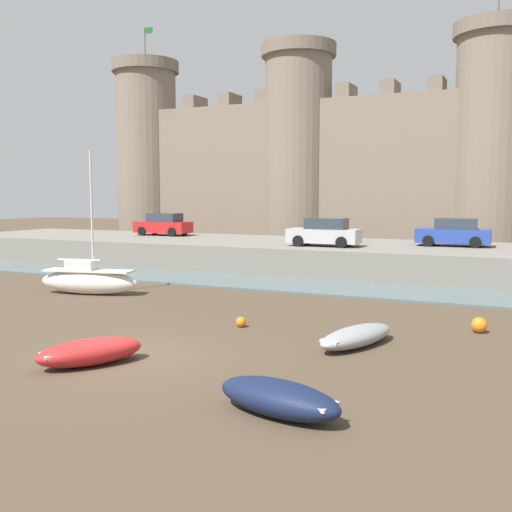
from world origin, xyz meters
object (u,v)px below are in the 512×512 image
Objects in this scene: rowboat_midflat_right at (278,397)px; car_quay_centre_east at (454,233)px; mooring_buoy_off_centre at (241,322)px; car_quay_centre_west at (325,233)px; mooring_buoy_near_shore at (479,325)px; sailboat_midflat_left at (88,280)px; car_quay_west at (164,225)px; rowboat_midflat_centre at (90,351)px; rowboat_near_channel_left at (357,336)px.

car_quay_centre_east is at bearing 88.71° from rowboat_midflat_right.
car_quay_centre_west is at bearing 97.10° from mooring_buoy_off_centre.
car_quay_centre_west reaches higher than mooring_buoy_off_centre.
car_quay_centre_east is at bearing 99.81° from mooring_buoy_near_shore.
car_quay_centre_west is at bearing 56.14° from sailboat_midflat_left.
rowboat_midflat_right is at bearing -52.35° from car_quay_west.
mooring_buoy_near_shore is 28.02m from car_quay_west.
car_quay_centre_west is at bearing 90.47° from rowboat_midflat_centre.
mooring_buoy_off_centre is at bearing -50.20° from car_quay_west.
mooring_buoy_near_shore is at bearing -34.74° from car_quay_west.
rowboat_midflat_centre is at bearing -140.29° from rowboat_near_channel_left.
sailboat_midflat_left reaches higher than mooring_buoy_near_shore.
car_quay_centre_west is at bearing -155.46° from car_quay_centre_east.
rowboat_near_channel_left reaches higher than mooring_buoy_off_centre.
car_quay_centre_east is (0.62, 18.58, 2.07)m from rowboat_near_channel_left.
rowboat_midflat_centre is 0.99× the size of rowboat_midflat_right.
mooring_buoy_near_shore is 0.13× the size of car_quay_centre_east.
car_quay_centre_east is (14.39, 14.44, 1.72)m from sailboat_midflat_left.
rowboat_midflat_centre is 8.48× the size of mooring_buoy_off_centre.
rowboat_near_channel_left is 18.70m from car_quay_centre_east.
rowboat_midflat_right is at bearing -108.09° from mooring_buoy_near_shore.
rowboat_midflat_centre reaches higher than rowboat_near_channel_left.
car_quay_centre_east is at bearing 74.37° from mooring_buoy_off_centre.
car_quay_west reaches higher than rowboat_midflat_right.
sailboat_midflat_left is at bearing 143.01° from rowboat_midflat_right.
mooring_buoy_near_shore is 0.13× the size of car_quay_centre_west.
car_quay_west is at bearing 129.80° from mooring_buoy_off_centre.
car_quay_centre_east is at bearing 24.54° from car_quay_centre_west.
sailboat_midflat_left reaches higher than car_quay_centre_east.
rowboat_near_channel_left is 0.86× the size of car_quay_west.
car_quay_west reaches higher than mooring_buoy_off_centre.
sailboat_midflat_left is 9.99m from mooring_buoy_off_centre.
rowboat_midflat_centre is at bearing -49.48° from sailboat_midflat_left.
car_quay_centre_east reaches higher than rowboat_near_channel_left.
sailboat_midflat_left is at bearing 163.28° from rowboat_near_channel_left.
car_quay_centre_east is at bearing -2.21° from car_quay_west.
mooring_buoy_near_shore is (3.18, 9.72, -0.13)m from rowboat_midflat_right.
sailboat_midflat_left is 18.10× the size of mooring_buoy_off_centre.
sailboat_midflat_left is 17.31m from rowboat_midflat_right.
rowboat_near_channel_left is at bearing 39.71° from rowboat_midflat_centre.
mooring_buoy_near_shore is at bearing 42.39° from rowboat_midflat_centre.
car_quay_centre_west is at bearing 127.93° from mooring_buoy_near_shore.
mooring_buoy_near_shore is at bearing 46.82° from rowboat_near_channel_left.
car_quay_west is (-15.39, 18.47, 2.21)m from mooring_buoy_off_centre.
rowboat_midflat_right is 10.23m from mooring_buoy_near_shore.
rowboat_midflat_centre is 20.56m from car_quay_centre_west.
mooring_buoy_off_centre is 0.09× the size of car_quay_west.
car_quay_centre_east is 7.44m from car_quay_centre_west.
rowboat_midflat_right is 8.60× the size of mooring_buoy_off_centre.
car_quay_west is at bearing 119.46° from rowboat_midflat_centre.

